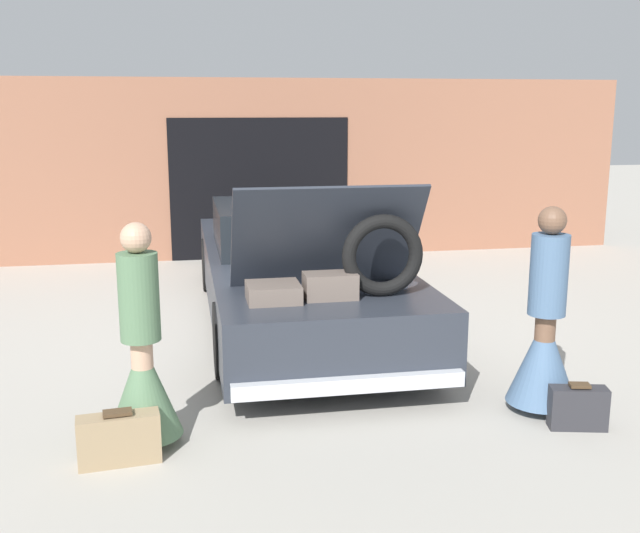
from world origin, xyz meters
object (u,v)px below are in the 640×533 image
Objects in this scene: person_right at (544,340)px; suitcase_beside_right_person at (578,408)px; car at (296,270)px; suitcase_beside_left_person at (119,439)px; person_left at (143,367)px.

suitcase_beside_right_person is (0.12, -0.36, -0.43)m from person_right.
car is 3.62m from suitcase_beside_left_person.
person_left is 3.60× the size of suitcase_beside_right_person.
car is at bearing 117.10° from suitcase_beside_right_person.
suitcase_beside_right_person is (1.65, -3.22, -0.43)m from car.
person_right is at bearing 5.55° from suitcase_beside_left_person.
person_right is at bearing 107.97° from suitcase_beside_right_person.
person_left reaches higher than suitcase_beside_right_person.
person_right is at bearing 89.75° from person_left.
suitcase_beside_left_person is (-0.16, -0.27, -0.40)m from person_left.
suitcase_beside_left_person is at bearing 91.54° from person_right.
person_right reaches higher than person_left.
person_left is at bearing 174.31° from suitcase_beside_right_person.
car is 3.64m from suitcase_beside_right_person.
person_left is at bearing 58.97° from suitcase_beside_left_person.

